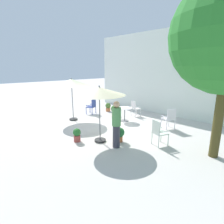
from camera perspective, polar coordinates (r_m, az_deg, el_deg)
name	(u,v)px	position (r m, az deg, el deg)	size (l,w,h in m)	color
ground_plane	(111,127)	(8.81, -0.18, -4.64)	(60.00, 60.00, 0.00)	beige
villa_facade	(160,73)	(11.59, 14.84, 11.88)	(9.70, 0.30, 4.96)	white
patio_umbrella_0	(99,92)	(6.63, -4.03, 6.37)	(1.93, 1.93, 2.18)	#2D2D2D
patio_umbrella_1	(72,83)	(9.77, -12.70, 9.01)	(2.06, 2.06, 2.29)	#2D2D2D
cafe_table_0	(125,112)	(9.59, 4.05, 0.09)	(0.81, 0.81, 0.74)	white
patio_chair_0	(135,107)	(10.61, 7.25, 1.44)	(0.54, 0.52, 0.92)	white
patio_chair_1	(159,131)	(6.80, 14.54, -5.92)	(0.57, 0.59, 0.97)	silver
patio_chair_2	(170,117)	(8.72, 17.76, -1.66)	(0.65, 0.64, 0.99)	silver
patio_chair_3	(92,106)	(11.15, -6.32, 2.03)	(0.60, 0.61, 0.92)	#31428F
potted_plant_0	(77,135)	(7.15, -11.04, -7.04)	(0.30, 0.30, 0.53)	#9D443C
potted_plant_1	(114,110)	(10.70, 0.78, 0.68)	(0.42, 0.42, 0.63)	#D06D49
potted_plant_2	(120,134)	(7.00, 2.40, -6.86)	(0.39, 0.39, 0.57)	#B36035
potted_plant_3	(108,107)	(11.78, -1.26, 1.64)	(0.35, 0.35, 0.56)	#C57042
standing_person	(116,124)	(6.35, 1.40, -3.84)	(0.42, 0.42, 1.69)	#33333D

